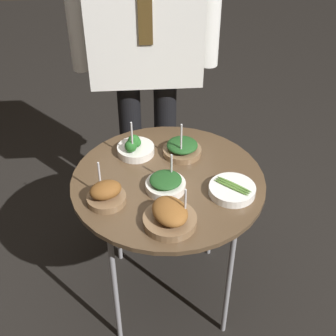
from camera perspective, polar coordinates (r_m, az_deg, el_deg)
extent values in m
plane|color=black|center=(2.12, 0.00, -14.71)|extent=(8.00, 8.00, 0.00)
cylinder|color=brown|center=(1.67, 0.00, -1.60)|extent=(0.69, 0.69, 0.02)
cylinder|color=gray|center=(1.78, 7.42, -13.47)|extent=(0.02, 0.02, 0.61)
cylinder|color=gray|center=(1.76, -6.48, -14.30)|extent=(0.02, 0.02, 0.61)
cylinder|color=gray|center=(2.06, 5.36, -4.45)|extent=(0.02, 0.02, 0.61)
cylinder|color=gray|center=(2.04, -6.32, -5.04)|extent=(0.02, 0.02, 0.61)
cylinder|color=silver|center=(1.62, -0.29, -2.17)|extent=(0.14, 0.14, 0.03)
ellipsoid|color=#1E4C1E|center=(1.60, -0.29, -1.45)|extent=(0.11, 0.11, 0.03)
cylinder|color=silver|center=(1.61, 0.43, -0.11)|extent=(0.01, 0.01, 0.12)
cylinder|color=silver|center=(1.79, -3.95, 2.21)|extent=(0.14, 0.14, 0.03)
sphere|color=#236023|center=(1.77, -3.89, 3.13)|extent=(0.04, 0.04, 0.04)
sphere|color=#236023|center=(1.77, -4.18, 3.32)|extent=(0.05, 0.05, 0.05)
sphere|color=#236023|center=(1.74, -4.57, 2.66)|extent=(0.05, 0.05, 0.05)
cylinder|color=silver|center=(1.72, -4.39, 3.29)|extent=(0.01, 0.01, 0.16)
cylinder|color=brown|center=(1.78, 1.73, 2.06)|extent=(0.15, 0.15, 0.02)
ellipsoid|color=#1E4C1E|center=(1.77, 1.75, 2.82)|extent=(0.12, 0.12, 0.03)
cylinder|color=silver|center=(1.71, 1.62, 3.13)|extent=(0.01, 0.01, 0.16)
cylinder|color=brown|center=(1.49, 0.23, -6.42)|extent=(0.17, 0.17, 0.03)
ellipsoid|color=brown|center=(1.46, 0.23, -5.29)|extent=(0.15, 0.17, 0.05)
cylinder|color=silver|center=(1.45, 2.11, -4.76)|extent=(0.01, 0.01, 0.14)
cylinder|color=brown|center=(1.58, -7.50, -3.74)|extent=(0.13, 0.13, 0.03)
ellipsoid|color=brown|center=(1.56, -7.62, -2.67)|extent=(0.13, 0.12, 0.05)
cylinder|color=silver|center=(1.57, -8.29, -1.38)|extent=(0.01, 0.01, 0.14)
cylinder|color=white|center=(1.61, 7.82, -2.67)|extent=(0.16, 0.16, 0.03)
ellipsoid|color=#5B8938|center=(1.61, 8.07, -1.96)|extent=(0.11, 0.10, 0.01)
ellipsoid|color=#5B8938|center=(1.60, 7.88, -2.15)|extent=(0.11, 0.10, 0.01)
ellipsoid|color=#5B8938|center=(1.60, 7.68, -2.34)|extent=(0.11, 0.10, 0.01)
cylinder|color=black|center=(2.19, -4.41, 1.59)|extent=(0.10, 0.10, 0.79)
cylinder|color=black|center=(2.19, -0.33, 1.78)|extent=(0.10, 0.10, 0.79)
cube|color=white|center=(1.87, -2.94, 19.15)|extent=(0.45, 0.21, 0.59)
cylinder|color=white|center=(1.87, -11.40, 19.32)|extent=(0.07, 0.07, 0.55)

